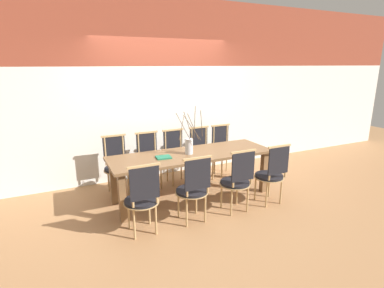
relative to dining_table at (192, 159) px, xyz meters
The scene contains 14 objects.
ground_plane 0.63m from the dining_table, ahead, with size 16.00×16.00×0.00m, color #9E7047.
wall_rear 1.57m from the dining_table, 90.00° to the left, with size 12.00×0.06×3.20m.
dining_table is the anchor object (origin of this frame).
chair_near_leftend 1.23m from the dining_table, 144.82° to the right, with size 0.44×0.44×0.95m.
chair_near_left 0.78m from the dining_table, 113.93° to the right, with size 0.44×0.44×0.95m.
chair_near_center 0.81m from the dining_table, 62.43° to the right, with size 0.44×0.44×0.95m.
chair_near_right 1.21m from the dining_table, 35.82° to the right, with size 0.44×0.44×0.95m.
chair_far_leftend 1.25m from the dining_table, 145.37° to the left, with size 0.44×0.44×0.95m.
chair_far_left 0.86m from the dining_table, 123.61° to the left, with size 0.44×0.44×0.95m.
chair_far_center 0.72m from the dining_table, 88.58° to the left, with size 0.44×0.44×0.95m.
chair_far_right 0.89m from the dining_table, 53.05° to the left, with size 0.44×0.44×0.95m.
chair_far_rightend 1.23m from the dining_table, 35.45° to the left, with size 0.44×0.44×0.95m.
vase_centerpiece 0.24m from the dining_table, behind, with size 0.46×0.43×0.75m.
book_stack 0.49m from the dining_table, behind, with size 0.23×0.20×0.02m.
Camera 1 is at (-1.88, -3.99, 2.06)m, focal length 28.00 mm.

